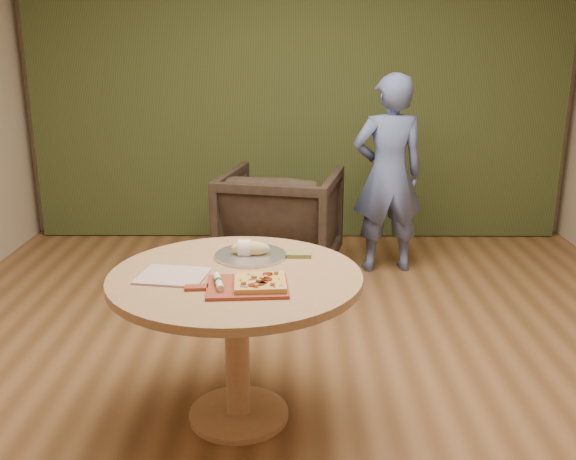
{
  "coord_description": "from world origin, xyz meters",
  "views": [
    {
      "loc": [
        -0.06,
        -2.96,
        1.78
      ],
      "look_at": [
        -0.08,
        0.25,
        0.83
      ],
      "focal_mm": 40.0,
      "sensor_mm": 36.0,
      "label": 1
    }
  ],
  "objects_px": {
    "flatbread_pizza": "(260,282)",
    "pedestal_table": "(236,302)",
    "serving_tray": "(250,255)",
    "person_standing": "(388,175)",
    "armchair": "(281,215)",
    "bread_roll": "(249,248)",
    "cutlery_roll": "(218,282)",
    "pizza_paddle": "(245,287)"
  },
  "relations": [
    {
      "from": "pizza_paddle",
      "to": "serving_tray",
      "type": "bearing_deg",
      "value": 86.17
    },
    {
      "from": "bread_roll",
      "to": "person_standing",
      "type": "bearing_deg",
      "value": 63.03
    },
    {
      "from": "flatbread_pizza",
      "to": "bread_roll",
      "type": "bearing_deg",
      "value": 100.43
    },
    {
      "from": "armchair",
      "to": "person_standing",
      "type": "distance_m",
      "value": 0.9
    },
    {
      "from": "pedestal_table",
      "to": "person_standing",
      "type": "distance_m",
      "value": 2.37
    },
    {
      "from": "flatbread_pizza",
      "to": "person_standing",
      "type": "xyz_separation_m",
      "value": [
        0.89,
        2.31,
        -0.0
      ]
    },
    {
      "from": "flatbread_pizza",
      "to": "serving_tray",
      "type": "distance_m",
      "value": 0.42
    },
    {
      "from": "serving_tray",
      "to": "bread_roll",
      "type": "distance_m",
      "value": 0.04
    },
    {
      "from": "armchair",
      "to": "person_standing",
      "type": "xyz_separation_m",
      "value": [
        0.84,
        0.01,
        0.33
      ]
    },
    {
      "from": "pedestal_table",
      "to": "bread_roll",
      "type": "xyz_separation_m",
      "value": [
        0.05,
        0.24,
        0.18
      ]
    },
    {
      "from": "serving_tray",
      "to": "bread_roll",
      "type": "bearing_deg",
      "value": 180.0
    },
    {
      "from": "armchair",
      "to": "bread_roll",
      "type": "bearing_deg",
      "value": 98.49
    },
    {
      "from": "person_standing",
      "to": "serving_tray",
      "type": "bearing_deg",
      "value": 56.63
    },
    {
      "from": "cutlery_roll",
      "to": "armchair",
      "type": "bearing_deg",
      "value": 71.54
    },
    {
      "from": "person_standing",
      "to": "cutlery_roll",
      "type": "bearing_deg",
      "value": 58.61
    },
    {
      "from": "bread_roll",
      "to": "person_standing",
      "type": "xyz_separation_m",
      "value": [
        0.96,
        1.9,
        -0.02
      ]
    },
    {
      "from": "flatbread_pizza",
      "to": "armchair",
      "type": "distance_m",
      "value": 2.33
    },
    {
      "from": "flatbread_pizza",
      "to": "person_standing",
      "type": "height_order",
      "value": "person_standing"
    },
    {
      "from": "serving_tray",
      "to": "pizza_paddle",
      "type": "bearing_deg",
      "value": -89.72
    },
    {
      "from": "armchair",
      "to": "flatbread_pizza",
      "type": "bearing_deg",
      "value": 101.1
    },
    {
      "from": "pedestal_table",
      "to": "pizza_paddle",
      "type": "height_order",
      "value": "pizza_paddle"
    },
    {
      "from": "cutlery_roll",
      "to": "bread_roll",
      "type": "distance_m",
      "value": 0.43
    },
    {
      "from": "pedestal_table",
      "to": "armchair",
      "type": "xyz_separation_m",
      "value": [
        0.17,
        2.12,
        -0.16
      ]
    },
    {
      "from": "person_standing",
      "to": "flatbread_pizza",
      "type": "bearing_deg",
      "value": 62.4
    },
    {
      "from": "person_standing",
      "to": "pizza_paddle",
      "type": "bearing_deg",
      "value": 60.99
    },
    {
      "from": "cutlery_roll",
      "to": "serving_tray",
      "type": "height_order",
      "value": "cutlery_roll"
    },
    {
      "from": "pizza_paddle",
      "to": "cutlery_roll",
      "type": "xyz_separation_m",
      "value": [
        -0.11,
        -0.0,
        0.02
      ]
    },
    {
      "from": "flatbread_pizza",
      "to": "cutlery_roll",
      "type": "distance_m",
      "value": 0.18
    },
    {
      "from": "serving_tray",
      "to": "armchair",
      "type": "height_order",
      "value": "armchair"
    },
    {
      "from": "pedestal_table",
      "to": "person_standing",
      "type": "relative_size",
      "value": 0.75
    },
    {
      "from": "serving_tray",
      "to": "person_standing",
      "type": "relative_size",
      "value": 0.23
    },
    {
      "from": "pizza_paddle",
      "to": "armchair",
      "type": "bearing_deg",
      "value": 82.97
    },
    {
      "from": "serving_tray",
      "to": "armchair",
      "type": "bearing_deg",
      "value": 86.37
    },
    {
      "from": "serving_tray",
      "to": "pedestal_table",
      "type": "bearing_deg",
      "value": -102.9
    },
    {
      "from": "flatbread_pizza",
      "to": "pedestal_table",
      "type": "bearing_deg",
      "value": 124.49
    },
    {
      "from": "cutlery_roll",
      "to": "pizza_paddle",
      "type": "bearing_deg",
      "value": -12.46
    },
    {
      "from": "serving_tray",
      "to": "armchair",
      "type": "distance_m",
      "value": 1.91
    },
    {
      "from": "flatbread_pizza",
      "to": "person_standing",
      "type": "relative_size",
      "value": 0.15
    },
    {
      "from": "cutlery_roll",
      "to": "person_standing",
      "type": "bearing_deg",
      "value": 52.52
    },
    {
      "from": "person_standing",
      "to": "bread_roll",
      "type": "bearing_deg",
      "value": 56.41
    },
    {
      "from": "bread_roll",
      "to": "armchair",
      "type": "distance_m",
      "value": 1.92
    },
    {
      "from": "bread_roll",
      "to": "armchair",
      "type": "bearing_deg",
      "value": 86.1
    }
  ]
}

